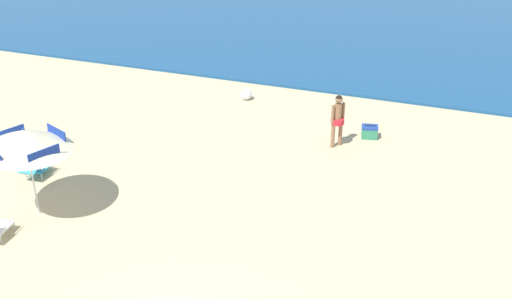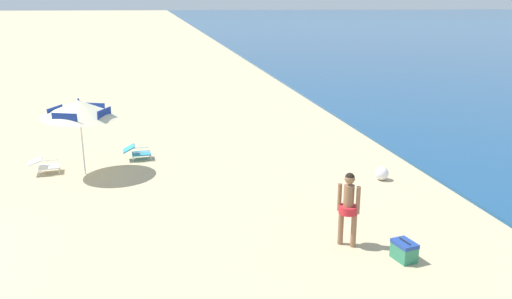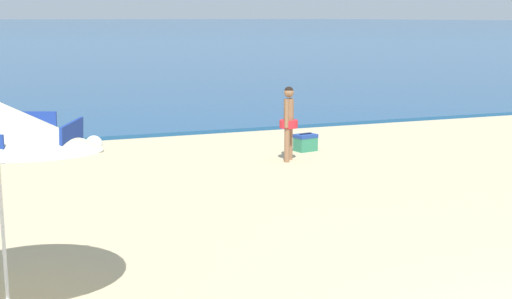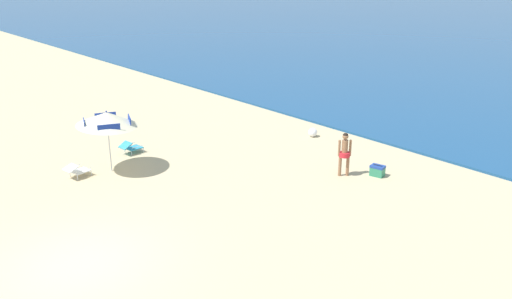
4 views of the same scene
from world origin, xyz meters
name	(u,v)px [view 3 (image 3 of 4)]	position (x,y,z in m)	size (l,w,h in m)	color
person_standing_near_shore	(289,118)	(0.63, 9.81, 0.95)	(0.40, 0.40, 1.63)	#8C6042
cooler_box	(305,142)	(1.47, 10.72, 0.20)	(0.56, 0.45, 0.43)	#2D7F5B
beach_ball	(94,144)	(-3.21, 12.31, 0.20)	(0.40, 0.40, 0.40)	white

